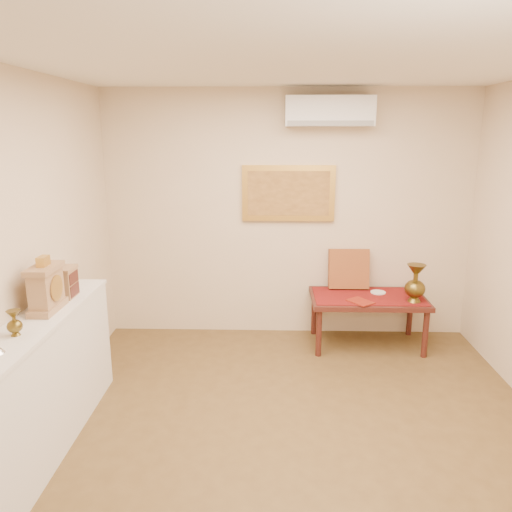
{
  "coord_description": "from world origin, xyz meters",
  "views": [
    {
      "loc": [
        -0.2,
        -3.17,
        2.26
      ],
      "look_at": [
        -0.32,
        1.15,
        1.17
      ],
      "focal_mm": 35.0,
      "sensor_mm": 36.0,
      "label": 1
    }
  ],
  "objects_px": {
    "mantel_clock": "(46,288)",
    "low_table": "(368,302)",
    "display_ledge": "(40,386)",
    "brass_urn_tall": "(416,279)",
    "wooden_chest": "(65,282)"
  },
  "relations": [
    {
      "from": "mantel_clock",
      "to": "low_table",
      "type": "height_order",
      "value": "mantel_clock"
    },
    {
      "from": "mantel_clock",
      "to": "wooden_chest",
      "type": "xyz_separation_m",
      "value": [
        0.0,
        0.31,
        -0.05
      ]
    },
    {
      "from": "brass_urn_tall",
      "to": "display_ledge",
      "type": "xyz_separation_m",
      "value": [
        -3.11,
        -1.72,
        -0.3
      ]
    },
    {
      "from": "display_ledge",
      "to": "low_table",
      "type": "bearing_deg",
      "value": 35.1
    },
    {
      "from": "display_ledge",
      "to": "low_table",
      "type": "distance_m",
      "value": 3.27
    },
    {
      "from": "brass_urn_tall",
      "to": "wooden_chest",
      "type": "bearing_deg",
      "value": -159.05
    },
    {
      "from": "brass_urn_tall",
      "to": "wooden_chest",
      "type": "relative_size",
      "value": 1.94
    },
    {
      "from": "wooden_chest",
      "to": "low_table",
      "type": "relative_size",
      "value": 0.2
    },
    {
      "from": "brass_urn_tall",
      "to": "mantel_clock",
      "type": "bearing_deg",
      "value": -154.23
    },
    {
      "from": "wooden_chest",
      "to": "low_table",
      "type": "distance_m",
      "value": 3.04
    },
    {
      "from": "wooden_chest",
      "to": "low_table",
      "type": "bearing_deg",
      "value": 26.89
    },
    {
      "from": "display_ledge",
      "to": "mantel_clock",
      "type": "relative_size",
      "value": 4.93
    },
    {
      "from": "wooden_chest",
      "to": "low_table",
      "type": "xyz_separation_m",
      "value": [
        2.66,
        1.35,
        -0.62
      ]
    },
    {
      "from": "mantel_clock",
      "to": "wooden_chest",
      "type": "height_order",
      "value": "mantel_clock"
    },
    {
      "from": "brass_urn_tall",
      "to": "low_table",
      "type": "height_order",
      "value": "brass_urn_tall"
    }
  ]
}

